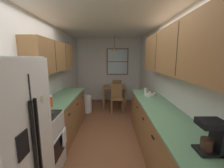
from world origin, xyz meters
name	(u,v)px	position (x,y,z in m)	size (l,w,h in m)	color
ground_plane	(107,128)	(0.00, 1.00, 0.00)	(12.00, 12.00, 0.00)	brown
wall_left	(51,79)	(-1.35, 1.00, 1.27)	(0.10, 9.00, 2.55)	silver
wall_right	(162,79)	(1.35, 1.00, 1.27)	(0.10, 9.00, 2.55)	silver
wall_back	(109,70)	(0.00, 3.65, 1.27)	(4.40, 0.10, 2.55)	silver
ceiling_slab	(106,22)	(0.00, 1.00, 2.59)	(4.40, 9.00, 0.08)	white
stove_range	(37,145)	(-0.99, -0.51, 0.47)	(0.66, 0.65, 1.10)	silver
microwave_over_range	(22,68)	(-1.11, -0.51, 1.63)	(0.39, 0.56, 0.33)	white
counter_left	(64,114)	(-1.00, 0.78, 0.45)	(0.64, 1.92, 0.90)	olive
upper_cabinets_left	(54,57)	(-1.14, 0.73, 1.80)	(0.33, 2.00, 0.63)	olive
counter_right	(159,132)	(1.00, -0.06, 0.45)	(0.64, 3.15, 0.90)	olive
upper_cabinets_right	(174,51)	(1.14, -0.11, 1.88)	(0.33, 2.83, 0.76)	olive
dining_table	(114,90)	(0.22, 2.81, 0.61)	(0.83, 0.76, 0.73)	brown
dining_chair_near	(117,97)	(0.29, 2.22, 0.50)	(0.43, 0.43, 0.90)	olive
dining_chair_far	(116,89)	(0.32, 3.40, 0.50)	(0.44, 0.44, 0.90)	olive
pendant_light	(114,50)	(0.22, 2.81, 2.06)	(0.31, 0.31, 0.54)	black
back_window	(117,62)	(0.36, 3.58, 1.63)	(0.89, 0.05, 1.08)	brown
trash_bin	(87,104)	(-0.70, 2.12, 0.28)	(0.32, 0.32, 0.56)	white
storage_canister	(49,101)	(-1.00, 0.01, 1.00)	(0.12, 0.12, 0.20)	#D84C19
dish_towel	(64,137)	(-0.64, -0.34, 0.50)	(0.02, 0.16, 0.24)	white
coffee_maker	(213,136)	(1.06, -1.29, 1.06)	(0.22, 0.18, 0.31)	black
mug_by_coffeemaker	(145,90)	(1.02, 1.26, 0.95)	(0.11, 0.07, 0.09)	white
fruit_bowl	(149,94)	(1.02, 0.84, 0.94)	(0.26, 0.26, 0.09)	silver
table_serving_bowl	(112,86)	(0.14, 2.80, 0.76)	(0.18, 0.18, 0.06)	#E0D14C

